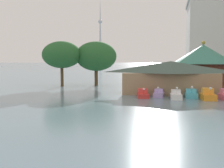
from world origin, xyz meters
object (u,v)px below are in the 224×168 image
(pedal_boat_lavender, at_px, (159,94))
(shoreline_tree_mid, at_px, (96,56))
(shoreline_tree_tall_left, at_px, (62,55))
(distant_broadcast_tower, at_px, (100,29))
(pedal_boat_orange, at_px, (208,95))
(pedal_boat_cyan, at_px, (191,94))
(green_roof_pavilion, at_px, (203,63))
(boathouse, at_px, (171,77))
(pedal_boat_red, at_px, (143,94))
(pedal_boat_white, at_px, (176,95))

(pedal_boat_lavender, relative_size, shoreline_tree_mid, 0.29)
(pedal_boat_lavender, bearing_deg, shoreline_tree_tall_left, -120.17)
(distant_broadcast_tower, bearing_deg, pedal_boat_orange, -73.64)
(pedal_boat_cyan, bearing_deg, distant_broadcast_tower, -164.12)
(pedal_boat_orange, relative_size, green_roof_pavilion, 0.27)
(pedal_boat_orange, relative_size, shoreline_tree_mid, 0.33)
(pedal_boat_orange, relative_size, shoreline_tree_tall_left, 0.34)
(pedal_boat_orange, bearing_deg, boathouse, -147.64)
(pedal_boat_red, bearing_deg, boathouse, 133.54)
(green_roof_pavilion, height_order, shoreline_tree_tall_left, shoreline_tree_tall_left)
(shoreline_tree_mid, bearing_deg, pedal_boat_orange, -42.28)
(pedal_boat_lavender, bearing_deg, pedal_boat_white, 56.29)
(pedal_boat_lavender, bearing_deg, boathouse, 163.39)
(pedal_boat_orange, distance_m, shoreline_tree_mid, 27.56)
(pedal_boat_red, relative_size, pedal_boat_white, 1.15)
(boathouse, bearing_deg, distant_broadcast_tower, 105.84)
(pedal_boat_red, bearing_deg, shoreline_tree_tall_left, -140.20)
(green_roof_pavilion, bearing_deg, shoreline_tree_mid, 167.95)
(pedal_boat_red, relative_size, shoreline_tree_tall_left, 0.34)
(pedal_boat_white, relative_size, distant_broadcast_tower, 0.02)
(distant_broadcast_tower, bearing_deg, boathouse, -74.16)
(pedal_boat_orange, relative_size, distant_broadcast_tower, 0.02)
(pedal_boat_cyan, bearing_deg, shoreline_tree_mid, -133.06)
(pedal_boat_white, xyz_separation_m, shoreline_tree_mid, (-15.89, 18.28, 5.58))
(pedal_boat_red, relative_size, boathouse, 0.20)
(pedal_boat_white, relative_size, boathouse, 0.18)
(pedal_boat_lavender, xyz_separation_m, boathouse, (1.61, 4.29, 2.20))
(pedal_boat_cyan, xyz_separation_m, distant_broadcast_tower, (-92.36, 320.05, 46.09))
(boathouse, bearing_deg, shoreline_tree_tall_left, 156.85)
(boathouse, height_order, shoreline_tree_tall_left, shoreline_tree_tall_left)
(boathouse, bearing_deg, green_roof_pavilion, 54.14)
(boathouse, bearing_deg, pedal_boat_cyan, -57.84)
(boathouse, bearing_deg, pedal_boat_red, -125.52)
(green_roof_pavilion, bearing_deg, boathouse, -125.86)
(pedal_boat_white, relative_size, shoreline_tree_mid, 0.30)
(shoreline_tree_mid, bearing_deg, boathouse, -38.79)
(pedal_boat_red, bearing_deg, shoreline_tree_mid, -157.87)
(green_roof_pavilion, bearing_deg, distant_broadcast_tower, 107.17)
(pedal_boat_cyan, distance_m, pedal_boat_orange, 2.52)
(green_roof_pavilion, height_order, distant_broadcast_tower, distant_broadcast_tower)
(pedal_boat_cyan, height_order, shoreline_tree_mid, shoreline_tree_mid)
(distant_broadcast_tower, bearing_deg, pedal_boat_lavender, -74.63)
(pedal_boat_white, relative_size, green_roof_pavilion, 0.24)
(pedal_boat_cyan, height_order, boathouse, boathouse)
(pedal_boat_cyan, bearing_deg, pedal_boat_white, -52.27)
(pedal_boat_white, xyz_separation_m, pedal_boat_cyan, (2.08, 1.62, -0.00))
(pedal_boat_cyan, distance_m, shoreline_tree_mid, 25.13)
(pedal_boat_cyan, xyz_separation_m, shoreline_tree_tall_left, (-24.31, 13.68, 5.85))
(pedal_boat_white, bearing_deg, shoreline_tree_tall_left, -128.15)
(pedal_boat_lavender, distance_m, boathouse, 5.08)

